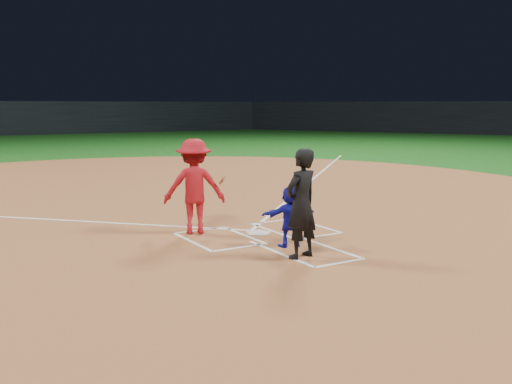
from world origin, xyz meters
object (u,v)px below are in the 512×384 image
batter_at_plate (194,186)px  home_plate (258,233)px  catcher (290,216)px  umpire (301,204)px

batter_at_plate → home_plate: bearing=-31.6°
catcher → batter_at_plate: 2.38m
catcher → umpire: 0.96m
catcher → umpire: bearing=79.7°
umpire → batter_at_plate: (-0.80, 2.86, 0.02)m
catcher → batter_at_plate: bearing=-50.6°
home_plate → umpire: size_ratio=0.30×
batter_at_plate → umpire: bearing=-74.4°
home_plate → batter_at_plate: size_ratio=0.29×
umpire → batter_at_plate: bearing=-88.3°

